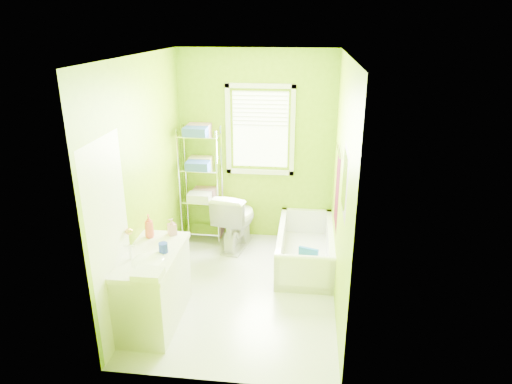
# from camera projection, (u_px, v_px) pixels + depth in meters

# --- Properties ---
(ground) EXTENTS (2.90, 2.90, 0.00)m
(ground) POSITION_uv_depth(u_px,v_px,m) (242.00, 289.00, 5.28)
(ground) COLOR silver
(ground) RESTS_ON ground
(room_envelope) EXTENTS (2.14, 2.94, 2.62)m
(room_envelope) POSITION_uv_depth(u_px,v_px,m) (241.00, 161.00, 4.73)
(room_envelope) COLOR #7DA908
(room_envelope) RESTS_ON ground
(window) EXTENTS (0.92, 0.05, 1.22)m
(window) POSITION_uv_depth(u_px,v_px,m) (260.00, 125.00, 6.03)
(window) COLOR white
(window) RESTS_ON ground
(door) EXTENTS (0.09, 0.80, 2.00)m
(door) POSITION_uv_depth(u_px,v_px,m) (111.00, 247.00, 4.11)
(door) COLOR white
(door) RESTS_ON ground
(right_wall_decor) EXTENTS (0.04, 1.48, 1.17)m
(right_wall_decor) POSITION_uv_depth(u_px,v_px,m) (340.00, 186.00, 4.68)
(right_wall_decor) COLOR #480814
(right_wall_decor) RESTS_ON ground
(bathtub) EXTENTS (0.69, 1.47, 0.47)m
(bathtub) POSITION_uv_depth(u_px,v_px,m) (305.00, 253.00, 5.78)
(bathtub) COLOR white
(bathtub) RESTS_ON ground
(toilet) EXTENTS (0.59, 0.86, 0.81)m
(toilet) POSITION_uv_depth(u_px,v_px,m) (236.00, 219.00, 6.15)
(toilet) COLOR white
(toilet) RESTS_ON ground
(vanity) EXTENTS (0.53, 1.06, 1.03)m
(vanity) POSITION_uv_depth(u_px,v_px,m) (153.00, 285.00, 4.59)
(vanity) COLOR silver
(vanity) RESTS_ON ground
(wire_shelf_unit) EXTENTS (0.55, 0.44, 1.63)m
(wire_shelf_unit) POSITION_uv_depth(u_px,v_px,m) (201.00, 172.00, 6.14)
(wire_shelf_unit) COLOR silver
(wire_shelf_unit) RESTS_ON ground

